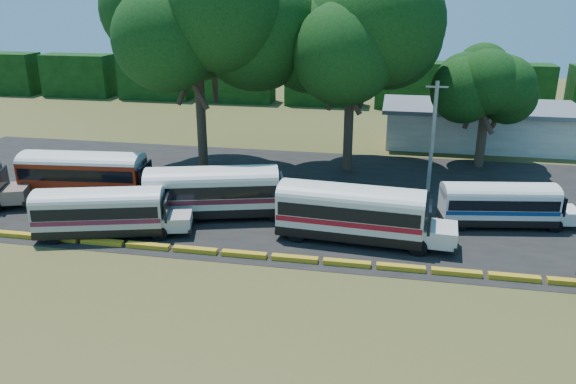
% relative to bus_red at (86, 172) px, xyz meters
% --- Properties ---
extents(ground, '(160.00, 160.00, 0.00)m').
position_rel_bus_red_xyz_m(ground, '(12.39, -8.23, -2.06)').
color(ground, '#394316').
rests_on(ground, ground).
extents(asphalt_strip, '(64.00, 24.00, 0.02)m').
position_rel_bus_red_xyz_m(asphalt_strip, '(13.39, 3.77, -2.05)').
color(asphalt_strip, black).
rests_on(asphalt_strip, ground).
extents(curb, '(53.70, 0.45, 0.30)m').
position_rel_bus_red_xyz_m(curb, '(12.39, -7.23, -1.91)').
color(curb, gold).
rests_on(curb, ground).
extents(terminal_building, '(19.00, 9.00, 4.00)m').
position_rel_bus_red_xyz_m(terminal_building, '(30.39, 21.77, -0.03)').
color(terminal_building, silver).
rests_on(terminal_building, ground).
extents(treeline_backdrop, '(130.00, 4.00, 6.00)m').
position_rel_bus_red_xyz_m(treeline_backdrop, '(12.39, 39.77, 0.94)').
color(treeline_backdrop, black).
rests_on(treeline_backdrop, ground).
extents(bus_red, '(11.15, 3.71, 3.60)m').
position_rel_bus_red_xyz_m(bus_red, '(0.00, 0.00, 0.00)').
color(bus_red, black).
rests_on(bus_red, ground).
extents(bus_cream_west, '(9.89, 4.82, 3.16)m').
position_rel_bus_red_xyz_m(bus_cream_west, '(4.51, -6.02, -0.28)').
color(bus_cream_west, black).
rests_on(bus_cream_west, ground).
extents(bus_cream_east, '(11.18, 5.49, 3.57)m').
position_rel_bus_red_xyz_m(bus_cream_east, '(10.48, -1.66, -0.04)').
color(bus_cream_east, black).
rests_on(bus_cream_east, ground).
extents(bus_white_red, '(11.06, 3.52, 3.58)m').
position_rel_bus_red_xyz_m(bus_white_red, '(19.98, -3.77, -0.04)').
color(bus_white_red, black).
rests_on(bus_white_red, ground).
extents(bus_white_blue, '(9.19, 3.57, 2.94)m').
position_rel_bus_red_xyz_m(bus_white_blue, '(29.24, 0.34, -0.40)').
color(bus_white_blue, black).
rests_on(bus_white_blue, ground).
extents(tree_west, '(13.08, 13.08, 17.40)m').
position_rel_bus_red_xyz_m(tree_west, '(6.14, 8.26, 10.50)').
color(tree_west, '#38251C').
rests_on(tree_west, ground).
extents(tree_center, '(12.11, 12.11, 15.93)m').
position_rel_bus_red_xyz_m(tree_center, '(18.27, 10.95, 9.39)').
color(tree_center, '#38251C').
rests_on(tree_center, ground).
extents(tree_east, '(7.12, 7.12, 10.14)m').
position_rel_bus_red_xyz_m(tree_east, '(29.64, 14.08, 5.39)').
color(tree_east, '#38251C').
rests_on(tree_east, ground).
extents(utility_pole, '(1.60, 0.30, 8.51)m').
position_rel_bus_red_xyz_m(utility_pole, '(24.94, 6.41, 2.30)').
color(utility_pole, gray).
rests_on(utility_pole, ground).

